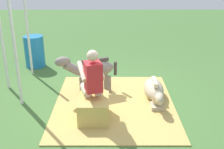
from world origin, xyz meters
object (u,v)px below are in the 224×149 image
at_px(tent_pole_right, 28,30).
at_px(water_barrel, 34,51).
at_px(person_seated, 92,80).
at_px(pony_standing, 91,70).
at_px(hay_bale, 94,109).
at_px(tent_pole_left, 15,50).
at_px(tent_pole_mid, 2,39).
at_px(pony_lying, 154,91).

bearing_deg(tent_pole_right, water_barrel, 5.28).
distance_m(person_seated, water_barrel, 3.21).
bearing_deg(pony_standing, hay_bale, -173.99).
relative_size(person_seated, tent_pole_right, 0.57).
distance_m(person_seated, tent_pole_left, 1.60).
relative_size(water_barrel, tent_pole_mid, 0.37).
xyz_separation_m(person_seated, water_barrel, (2.69, 1.74, -0.29)).
bearing_deg(person_seated, tent_pole_right, 38.60).
bearing_deg(pony_standing, pony_lying, -100.62).
bearing_deg(water_barrel, hay_bale, -148.13).
height_order(pony_standing, pony_lying, pony_standing).
distance_m(pony_standing, tent_pole_mid, 2.03).
xyz_separation_m(hay_bale, tent_pole_mid, (1.40, 2.03, 0.93)).
xyz_separation_m(water_barrel, tent_pole_mid, (-1.44, 0.26, 0.72)).
height_order(pony_lying, tent_pole_right, tent_pole_right).
xyz_separation_m(hay_bale, person_seated, (0.16, 0.03, 0.50)).
height_order(pony_lying, water_barrel, water_barrel).
distance_m(tent_pole_right, tent_pole_mid, 0.91).
bearing_deg(water_barrel, person_seated, -147.14).
height_order(water_barrel, tent_pole_mid, tent_pole_mid).
distance_m(pony_lying, tent_pole_mid, 3.42).
xyz_separation_m(pony_lying, tent_pole_left, (-0.21, 2.70, 0.95)).
relative_size(person_seated, pony_lying, 0.98).
relative_size(pony_standing, tent_pole_left, 0.56).
bearing_deg(pony_standing, tent_pole_right, 53.54).
bearing_deg(tent_pole_mid, hay_bale, -124.73).
relative_size(person_seated, water_barrel, 1.54).
relative_size(person_seated, tent_pole_mid, 0.57).
distance_m(tent_pole_left, tent_pole_mid, 0.94).
bearing_deg(water_barrel, pony_standing, -136.83).
relative_size(pony_standing, tent_pole_right, 0.56).
relative_size(hay_bale, tent_pole_right, 0.29).
bearing_deg(pony_lying, hay_bale, 124.66).
bearing_deg(person_seated, tent_pole_left, 72.26).
bearing_deg(pony_lying, tent_pole_left, 94.40).
relative_size(pony_standing, tent_pole_mid, 0.56).
relative_size(hay_bale, tent_pole_left, 0.29).
distance_m(person_seated, tent_pole_right, 2.73).
bearing_deg(tent_pole_left, person_seated, -107.74).
xyz_separation_m(person_seated, pony_standing, (0.92, 0.08, -0.15)).
relative_size(hay_bale, pony_lying, 0.50).
height_order(pony_standing, tent_pole_mid, tent_pole_mid).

